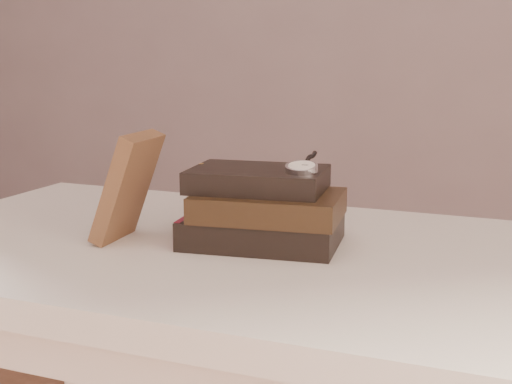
% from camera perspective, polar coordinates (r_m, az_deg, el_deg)
% --- Properties ---
extents(table, '(1.00, 0.60, 0.75)m').
position_cam_1_polar(table, '(1.06, -3.09, -8.89)').
color(table, beige).
rests_on(table, ground).
extents(book_stack, '(0.24, 0.17, 0.11)m').
position_cam_1_polar(book_stack, '(1.01, 0.60, -1.41)').
color(book_stack, black).
rests_on(book_stack, table).
extents(journal, '(0.09, 0.10, 0.16)m').
position_cam_1_polar(journal, '(1.03, -10.31, 0.41)').
color(journal, '#472B1B').
rests_on(journal, table).
extents(pocket_watch, '(0.05, 0.15, 0.02)m').
position_cam_1_polar(pocket_watch, '(0.98, 3.80, 2.09)').
color(pocket_watch, silver).
rests_on(pocket_watch, book_stack).
extents(eyeglasses, '(0.10, 0.12, 0.04)m').
position_cam_1_polar(eyeglasses, '(1.09, -2.41, 0.22)').
color(eyeglasses, silver).
rests_on(eyeglasses, book_stack).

